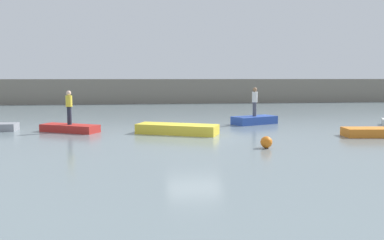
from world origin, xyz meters
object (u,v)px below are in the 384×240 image
(person_white_shirt, at_px, (255,100))
(rowboat_yellow, at_px, (177,129))
(rowboat_red, at_px, (70,128))
(rowboat_blue, at_px, (254,120))
(person_yellow_shirt, at_px, (69,106))
(mooring_buoy, at_px, (266,142))
(rowboat_orange, at_px, (377,132))

(person_white_shirt, bearing_deg, rowboat_yellow, -144.39)
(rowboat_red, relative_size, rowboat_blue, 1.14)
(rowboat_red, height_order, person_yellow_shirt, person_yellow_shirt)
(rowboat_yellow, distance_m, mooring_buoy, 5.26)
(rowboat_red, relative_size, person_yellow_shirt, 1.76)
(rowboat_orange, distance_m, person_white_shirt, 7.05)
(rowboat_blue, bearing_deg, rowboat_yellow, -167.68)
(rowboat_red, distance_m, person_white_shirt, 10.46)
(rowboat_blue, bearing_deg, person_white_shirt, 0.00)
(rowboat_orange, distance_m, mooring_buoy, 6.46)
(rowboat_red, distance_m, rowboat_orange, 14.83)
(person_yellow_shirt, bearing_deg, rowboat_orange, -13.11)
(rowboat_red, xyz_separation_m, rowboat_yellow, (5.30, -1.38, 0.05))
(rowboat_red, xyz_separation_m, person_yellow_shirt, (0.00, 0.00, 1.14))
(rowboat_yellow, height_order, person_yellow_shirt, person_yellow_shirt)
(rowboat_orange, bearing_deg, person_yellow_shirt, 173.39)
(rowboat_red, xyz_separation_m, rowboat_orange, (14.45, -3.37, 0.01))
(person_white_shirt, distance_m, person_yellow_shirt, 10.39)
(rowboat_orange, relative_size, person_white_shirt, 1.80)
(person_white_shirt, bearing_deg, rowboat_orange, -51.98)
(rowboat_red, xyz_separation_m, rowboat_blue, (10.17, 2.11, 0.04))
(rowboat_yellow, height_order, person_white_shirt, person_white_shirt)
(rowboat_orange, xyz_separation_m, person_white_shirt, (-4.28, 5.47, 1.21))
(rowboat_yellow, xyz_separation_m, rowboat_orange, (9.15, -1.99, -0.04))
(person_yellow_shirt, distance_m, mooring_buoy, 10.17)
(person_yellow_shirt, bearing_deg, rowboat_yellow, -14.60)
(rowboat_blue, bearing_deg, rowboat_orange, -75.27)
(rowboat_red, height_order, rowboat_yellow, rowboat_yellow)
(rowboat_yellow, relative_size, rowboat_orange, 1.29)
(rowboat_orange, relative_size, person_yellow_shirt, 1.79)
(rowboat_red, bearing_deg, person_yellow_shirt, 0.00)
(rowboat_orange, bearing_deg, mooring_buoy, -152.94)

